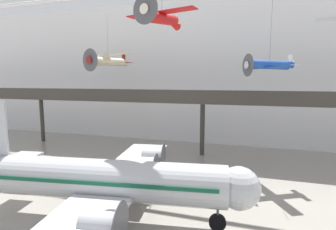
# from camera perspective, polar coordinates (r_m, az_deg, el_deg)

# --- Properties ---
(hangar_back_wall) EXTENTS (140.00, 3.00, 25.46)m
(hangar_back_wall) POSITION_cam_1_polar(r_m,az_deg,el_deg) (48.60, 9.50, 8.99)
(hangar_back_wall) COLOR white
(hangar_back_wall) RESTS_ON ground
(mezzanine_walkway) EXTENTS (110.00, 3.20, 10.07)m
(mezzanine_walkway) POSITION_cam_1_polar(r_m,az_deg,el_deg) (38.92, 7.33, 3.04)
(mezzanine_walkway) COLOR #38332D
(mezzanine_walkway) RESTS_ON ground
(airliner_silver_main) EXTENTS (25.27, 28.99, 9.74)m
(airliner_silver_main) POSITION_cam_1_polar(r_m,az_deg,el_deg) (22.41, -14.44, -13.54)
(airliner_silver_main) COLOR #B7BABF
(airliner_silver_main) RESTS_ON ground
(suspended_plane_cream_biplane) EXTENTS (9.71, 8.24, 9.19)m
(suspended_plane_cream_biplane) POSITION_cam_1_polar(r_m,az_deg,el_deg) (44.57, -12.90, 11.29)
(suspended_plane_cream_biplane) COLOR beige
(suspended_plane_red_highwing) EXTENTS (7.09, 5.89, 5.98)m
(suspended_plane_red_highwing) POSITION_cam_1_polar(r_m,az_deg,el_deg) (25.59, -1.34, 20.35)
(suspended_plane_red_highwing) COLOR red
(suspended_plane_blue_trainer) EXTENTS (6.22, 6.99, 10.03)m
(suspended_plane_blue_trainer) POSITION_cam_1_polar(r_m,az_deg,el_deg) (33.23, 21.18, 10.10)
(suspended_plane_blue_trainer) COLOR #1E4CAD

